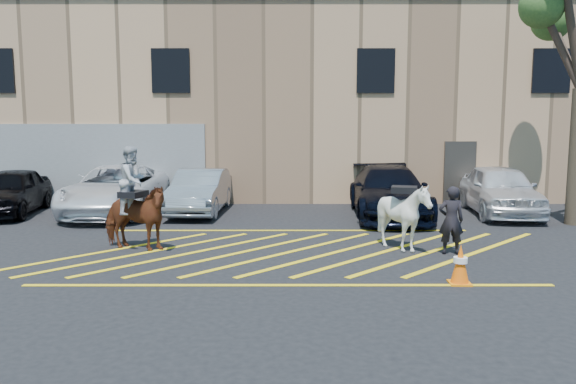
{
  "coord_description": "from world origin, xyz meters",
  "views": [
    {
      "loc": [
        -0.01,
        -12.53,
        2.94
      ],
      "look_at": [
        -0.0,
        0.2,
        1.3
      ],
      "focal_mm": 35.0,
      "sensor_mm": 36.0,
      "label": 1
    }
  ],
  "objects_px": {
    "car_blue_suv": "(389,192)",
    "car_silver_sedan": "(200,191)",
    "handler": "(451,220)",
    "mounted_bay": "(134,208)",
    "saddled_white": "(403,216)",
    "car_white_pickup": "(117,190)",
    "car_white_suv": "(500,190)",
    "traffic_cone": "(460,264)",
    "car_black_suv": "(10,191)"
  },
  "relations": [
    {
      "from": "handler",
      "to": "traffic_cone",
      "type": "bearing_deg",
      "value": 82.21
    },
    {
      "from": "handler",
      "to": "car_blue_suv",
      "type": "bearing_deg",
      "value": -79.96
    },
    {
      "from": "car_silver_sedan",
      "to": "mounted_bay",
      "type": "bearing_deg",
      "value": -95.19
    },
    {
      "from": "car_white_pickup",
      "to": "saddled_white",
      "type": "bearing_deg",
      "value": -32.7
    },
    {
      "from": "car_blue_suv",
      "to": "handler",
      "type": "relative_size",
      "value": 3.48
    },
    {
      "from": "mounted_bay",
      "to": "traffic_cone",
      "type": "bearing_deg",
      "value": -22.03
    },
    {
      "from": "car_white_suv",
      "to": "handler",
      "type": "bearing_deg",
      "value": -114.5
    },
    {
      "from": "handler",
      "to": "saddled_white",
      "type": "relative_size",
      "value": 0.9
    },
    {
      "from": "traffic_cone",
      "to": "handler",
      "type": "bearing_deg",
      "value": 78.12
    },
    {
      "from": "car_white_suv",
      "to": "car_silver_sedan",
      "type": "bearing_deg",
      "value": -176.13
    },
    {
      "from": "traffic_cone",
      "to": "car_blue_suv",
      "type": "bearing_deg",
      "value": 90.21
    },
    {
      "from": "car_white_suv",
      "to": "car_black_suv",
      "type": "bearing_deg",
      "value": -174.51
    },
    {
      "from": "handler",
      "to": "car_silver_sedan",
      "type": "bearing_deg",
      "value": -36.89
    },
    {
      "from": "car_silver_sedan",
      "to": "mounted_bay",
      "type": "relative_size",
      "value": 1.77
    },
    {
      "from": "car_silver_sedan",
      "to": "car_white_suv",
      "type": "xyz_separation_m",
      "value": [
        9.41,
        -0.29,
        0.09
      ]
    },
    {
      "from": "car_white_pickup",
      "to": "mounted_bay",
      "type": "distance_m",
      "value": 5.37
    },
    {
      "from": "car_white_pickup",
      "to": "handler",
      "type": "height_order",
      "value": "car_white_pickup"
    },
    {
      "from": "car_silver_sedan",
      "to": "car_blue_suv",
      "type": "xyz_separation_m",
      "value": [
        5.86,
        -0.68,
        0.07
      ]
    },
    {
      "from": "mounted_bay",
      "to": "traffic_cone",
      "type": "xyz_separation_m",
      "value": [
        6.58,
        -2.66,
        -0.59
      ]
    },
    {
      "from": "car_black_suv",
      "to": "mounted_bay",
      "type": "bearing_deg",
      "value": -50.71
    },
    {
      "from": "car_blue_suv",
      "to": "mounted_bay",
      "type": "relative_size",
      "value": 2.22
    },
    {
      "from": "car_black_suv",
      "to": "handler",
      "type": "xyz_separation_m",
      "value": [
        12.29,
        -5.28,
        0.03
      ]
    },
    {
      "from": "car_silver_sedan",
      "to": "mounted_bay",
      "type": "height_order",
      "value": "mounted_bay"
    },
    {
      "from": "handler",
      "to": "mounted_bay",
      "type": "height_order",
      "value": "mounted_bay"
    },
    {
      "from": "car_black_suv",
      "to": "car_white_pickup",
      "type": "distance_m",
      "value": 3.32
    },
    {
      "from": "car_black_suv",
      "to": "saddled_white",
      "type": "height_order",
      "value": "saddled_white"
    },
    {
      "from": "car_white_suv",
      "to": "saddled_white",
      "type": "height_order",
      "value": "saddled_white"
    },
    {
      "from": "handler",
      "to": "saddled_white",
      "type": "height_order",
      "value": "saddled_white"
    },
    {
      "from": "car_black_suv",
      "to": "car_white_suv",
      "type": "relative_size",
      "value": 0.93
    },
    {
      "from": "saddled_white",
      "to": "car_blue_suv",
      "type": "bearing_deg",
      "value": 84.04
    },
    {
      "from": "car_white_pickup",
      "to": "car_blue_suv",
      "type": "bearing_deg",
      "value": -4.04
    },
    {
      "from": "car_white_suv",
      "to": "saddled_white",
      "type": "distance_m",
      "value": 6.34
    },
    {
      "from": "mounted_bay",
      "to": "saddled_white",
      "type": "distance_m",
      "value": 6.09
    },
    {
      "from": "car_blue_suv",
      "to": "car_black_suv",
      "type": "bearing_deg",
      "value": -179.68
    },
    {
      "from": "car_blue_suv",
      "to": "car_silver_sedan",
      "type": "bearing_deg",
      "value": 175.81
    },
    {
      "from": "car_black_suv",
      "to": "saddled_white",
      "type": "relative_size",
      "value": 2.51
    },
    {
      "from": "saddled_white",
      "to": "car_white_suv",
      "type": "bearing_deg",
      "value": 50.67
    },
    {
      "from": "car_white_suv",
      "to": "car_white_pickup",
      "type": "bearing_deg",
      "value": -175.15
    },
    {
      "from": "car_black_suv",
      "to": "mounted_bay",
      "type": "height_order",
      "value": "mounted_bay"
    },
    {
      "from": "car_silver_sedan",
      "to": "car_white_pickup",
      "type": "bearing_deg",
      "value": -174.77
    },
    {
      "from": "car_white_suv",
      "to": "handler",
      "type": "height_order",
      "value": "car_white_suv"
    },
    {
      "from": "mounted_bay",
      "to": "car_black_suv",
      "type": "bearing_deg",
      "value": 136.87
    },
    {
      "from": "car_black_suv",
      "to": "traffic_cone",
      "type": "height_order",
      "value": "car_black_suv"
    },
    {
      "from": "car_white_pickup",
      "to": "car_blue_suv",
      "type": "height_order",
      "value": "car_blue_suv"
    },
    {
      "from": "car_black_suv",
      "to": "car_white_pickup",
      "type": "height_order",
      "value": "car_white_pickup"
    },
    {
      "from": "saddled_white",
      "to": "car_black_suv",
      "type": "bearing_deg",
      "value": 156.35
    },
    {
      "from": "car_white_suv",
      "to": "handler",
      "type": "relative_size",
      "value": 3.03
    },
    {
      "from": "car_white_pickup",
      "to": "traffic_cone",
      "type": "bearing_deg",
      "value": -42.41
    },
    {
      "from": "handler",
      "to": "car_white_pickup",
      "type": "bearing_deg",
      "value": -26.98
    },
    {
      "from": "car_silver_sedan",
      "to": "handler",
      "type": "distance_m",
      "value": 8.43
    }
  ]
}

